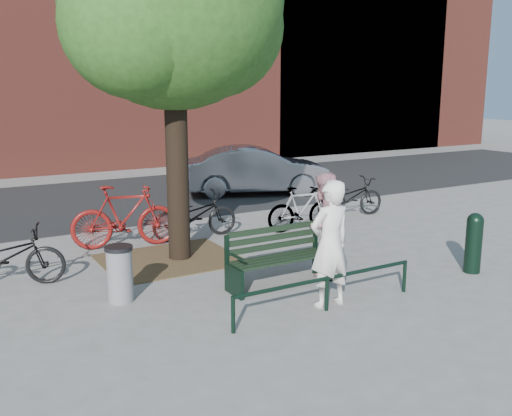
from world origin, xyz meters
TOP-DOWN VIEW (x-y plane):
  - ground at (0.00, 0.00)m, footprint 90.00×90.00m
  - dirt_pit at (-1.00, 2.20)m, footprint 2.40×2.00m
  - road at (0.00, 8.50)m, footprint 40.00×7.00m
  - townhouse_row at (0.17, 16.00)m, footprint 45.00×4.00m
  - park_bench at (-0.00, 0.08)m, footprint 1.74×0.54m
  - guard_railing at (0.00, -1.20)m, footprint 3.06×0.06m
  - street_tree at (-0.75, 2.20)m, footprint 4.20×3.80m
  - person_left at (0.15, -1.05)m, footprint 0.68×0.45m
  - person_right at (0.95, 0.15)m, footprint 1.06×0.99m
  - bollard at (3.20, -1.08)m, footprint 0.28×0.28m
  - litter_bin at (-2.40, 0.64)m, footprint 0.41×0.41m
  - bicycle_a at (-3.77, 2.20)m, footprint 1.94×1.18m
  - bicycle_b at (-1.42, 3.45)m, footprint 2.16×1.03m
  - bicycle_c at (0.06, 3.40)m, footprint 1.88×0.74m
  - bicycle_d at (2.35, 2.78)m, footprint 1.69×0.66m
  - bicycle_e at (4.17, 3.34)m, footprint 1.88×0.82m
  - parked_car at (3.75, 7.12)m, footprint 4.54×2.96m

SIDE VIEW (x-z plane):
  - ground at x=0.00m, z-range 0.00..0.00m
  - road at x=0.00m, z-range 0.00..0.01m
  - dirt_pit at x=-1.00m, z-range 0.00..0.02m
  - guard_railing at x=0.00m, z-range 0.15..0.66m
  - litter_bin at x=-2.40m, z-range 0.01..0.85m
  - park_bench at x=0.00m, z-range -0.01..0.97m
  - bicycle_e at x=4.17m, z-range 0.00..0.96m
  - bicycle_a at x=-3.77m, z-range 0.00..0.96m
  - bicycle_c at x=0.06m, z-range 0.00..0.97m
  - bicycle_d at x=2.35m, z-range 0.00..0.99m
  - bollard at x=3.20m, z-range 0.04..1.07m
  - bicycle_b at x=-1.42m, z-range 0.00..1.25m
  - parked_car at x=3.75m, z-range 0.00..1.41m
  - person_right at x=0.95m, z-range 0.00..1.73m
  - person_left at x=0.15m, z-range 0.00..1.85m
  - street_tree at x=-0.75m, z-range 1.17..7.67m
  - townhouse_row at x=0.17m, z-range -0.75..13.25m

